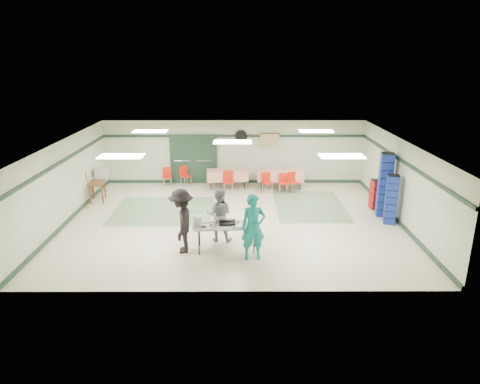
{
  "coord_description": "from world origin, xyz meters",
  "views": [
    {
      "loc": [
        0.19,
        -13.36,
        5.31
      ],
      "look_at": [
        0.24,
        -0.3,
        1.11
      ],
      "focal_mm": 32.0,
      "sensor_mm": 36.0,
      "label": 1
    }
  ],
  "objects_px": {
    "crate_stack_blue_a": "(385,185)",
    "office_printer": "(102,173)",
    "dining_table_a": "(280,175)",
    "crate_stack_red": "(377,194)",
    "volunteer_teal": "(253,227)",
    "chair_loose_b": "(167,175)",
    "chair_a": "(283,181)",
    "chair_b": "(267,180)",
    "chair_loose_a": "(185,174)",
    "volunteer_grey": "(219,215)",
    "serving_table": "(226,226)",
    "printer_table": "(97,185)",
    "chair_d": "(228,179)",
    "dining_table_b": "(227,175)",
    "chair_c": "(293,180)",
    "volunteer_dark": "(182,221)",
    "broom": "(88,189)",
    "crate_stack_blue_b": "(391,200)"
  },
  "relations": [
    {
      "from": "volunteer_grey",
      "to": "chair_loose_a",
      "type": "bearing_deg",
      "value": -66.49
    },
    {
      "from": "chair_a",
      "to": "chair_d",
      "type": "relative_size",
      "value": 0.88
    },
    {
      "from": "dining_table_a",
      "to": "chair_loose_b",
      "type": "relative_size",
      "value": 2.38
    },
    {
      "from": "volunteer_grey",
      "to": "office_printer",
      "type": "relative_size",
      "value": 3.46
    },
    {
      "from": "crate_stack_red",
      "to": "broom",
      "type": "bearing_deg",
      "value": 179.03
    },
    {
      "from": "chair_loose_a",
      "to": "crate_stack_red",
      "type": "relative_size",
      "value": 0.78
    },
    {
      "from": "printer_table",
      "to": "broom",
      "type": "xyz_separation_m",
      "value": [
        -0.08,
        -0.69,
        0.07
      ]
    },
    {
      "from": "volunteer_grey",
      "to": "crate_stack_red",
      "type": "relative_size",
      "value": 1.5
    },
    {
      "from": "dining_table_b",
      "to": "volunteer_grey",
      "type": "bearing_deg",
      "value": -96.03
    },
    {
      "from": "crate_stack_blue_a",
      "to": "office_printer",
      "type": "height_order",
      "value": "crate_stack_blue_a"
    },
    {
      "from": "dining_table_b",
      "to": "crate_stack_red",
      "type": "height_order",
      "value": "crate_stack_red"
    },
    {
      "from": "volunteer_teal",
      "to": "volunteer_grey",
      "type": "height_order",
      "value": "volunteer_teal"
    },
    {
      "from": "volunteer_grey",
      "to": "broom",
      "type": "relative_size",
      "value": 1.19
    },
    {
      "from": "chair_a",
      "to": "chair_c",
      "type": "bearing_deg",
      "value": 3.77
    },
    {
      "from": "chair_loose_a",
      "to": "volunteer_grey",
      "type": "bearing_deg",
      "value": -111.84
    },
    {
      "from": "volunteer_grey",
      "to": "chair_a",
      "type": "xyz_separation_m",
      "value": [
        2.38,
        4.69,
        -0.33
      ]
    },
    {
      "from": "chair_a",
      "to": "chair_c",
      "type": "xyz_separation_m",
      "value": [
        0.37,
        -0.0,
        0.03
      ]
    },
    {
      "from": "crate_stack_red",
      "to": "crate_stack_blue_b",
      "type": "distance_m",
      "value": 1.43
    },
    {
      "from": "chair_a",
      "to": "volunteer_dark",
      "type": "bearing_deg",
      "value": -117.94
    },
    {
      "from": "volunteer_grey",
      "to": "chair_a",
      "type": "bearing_deg",
      "value": -110.21
    },
    {
      "from": "chair_c",
      "to": "volunteer_dark",
      "type": "bearing_deg",
      "value": -146.5
    },
    {
      "from": "office_printer",
      "to": "printer_table",
      "type": "bearing_deg",
      "value": -99.33
    },
    {
      "from": "chair_d",
      "to": "office_printer",
      "type": "relative_size",
      "value": 1.88
    },
    {
      "from": "chair_a",
      "to": "crate_stack_blue_a",
      "type": "xyz_separation_m",
      "value": [
        3.16,
        -2.66,
        0.63
      ]
    },
    {
      "from": "crate_stack_blue_a",
      "to": "printer_table",
      "type": "relative_size",
      "value": 2.37
    },
    {
      "from": "volunteer_teal",
      "to": "chair_a",
      "type": "distance_m",
      "value": 6.07
    },
    {
      "from": "serving_table",
      "to": "volunteer_teal",
      "type": "bearing_deg",
      "value": -39.65
    },
    {
      "from": "dining_table_a",
      "to": "crate_stack_blue_b",
      "type": "distance_m",
      "value": 5.09
    },
    {
      "from": "serving_table",
      "to": "printer_table",
      "type": "xyz_separation_m",
      "value": [
        -4.99,
        4.25,
        -0.08
      ]
    },
    {
      "from": "volunteer_dark",
      "to": "chair_b",
      "type": "relative_size",
      "value": 2.28
    },
    {
      "from": "dining_table_a",
      "to": "crate_stack_red",
      "type": "relative_size",
      "value": 1.78
    },
    {
      "from": "chair_d",
      "to": "broom",
      "type": "bearing_deg",
      "value": -164.42
    },
    {
      "from": "serving_table",
      "to": "volunteer_dark",
      "type": "bearing_deg",
      "value": -178.04
    },
    {
      "from": "volunteer_grey",
      "to": "chair_loose_a",
      "type": "relative_size",
      "value": 1.92
    },
    {
      "from": "chair_d",
      "to": "crate_stack_red",
      "type": "xyz_separation_m",
      "value": [
        5.38,
        -1.97,
        0.0
      ]
    },
    {
      "from": "volunteer_teal",
      "to": "volunteer_grey",
      "type": "relative_size",
      "value": 1.13
    },
    {
      "from": "chair_loose_b",
      "to": "crate_stack_blue_b",
      "type": "xyz_separation_m",
      "value": [
        7.97,
        -4.21,
        0.33
      ]
    },
    {
      "from": "chair_a",
      "to": "chair_loose_a",
      "type": "bearing_deg",
      "value": 170.98
    },
    {
      "from": "chair_d",
      "to": "chair_loose_a",
      "type": "bearing_deg",
      "value": 149.54
    },
    {
      "from": "chair_loose_b",
      "to": "printer_table",
      "type": "height_order",
      "value": "chair_loose_b"
    },
    {
      "from": "volunteer_grey",
      "to": "chair_c",
      "type": "xyz_separation_m",
      "value": [
        2.75,
        4.69,
        -0.3
      ]
    },
    {
      "from": "chair_b",
      "to": "crate_stack_blue_a",
      "type": "height_order",
      "value": "crate_stack_blue_a"
    },
    {
      "from": "chair_a",
      "to": "chair_b",
      "type": "bearing_deg",
      "value": -175.89
    },
    {
      "from": "dining_table_a",
      "to": "office_printer",
      "type": "xyz_separation_m",
      "value": [
        -7.08,
        -0.97,
        0.36
      ]
    },
    {
      "from": "crate_stack_red",
      "to": "broom",
      "type": "relative_size",
      "value": 0.8
    },
    {
      "from": "volunteer_teal",
      "to": "volunteer_dark",
      "type": "xyz_separation_m",
      "value": [
        -1.97,
        0.43,
        0.01
      ]
    },
    {
      "from": "volunteer_grey",
      "to": "broom",
      "type": "distance_m",
      "value": 5.65
    },
    {
      "from": "chair_d",
      "to": "printer_table",
      "type": "distance_m",
      "value": 5.04
    },
    {
      "from": "volunteer_teal",
      "to": "crate_stack_blue_a",
      "type": "height_order",
      "value": "crate_stack_blue_a"
    },
    {
      "from": "chair_a",
      "to": "broom",
      "type": "height_order",
      "value": "broom"
    }
  ]
}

